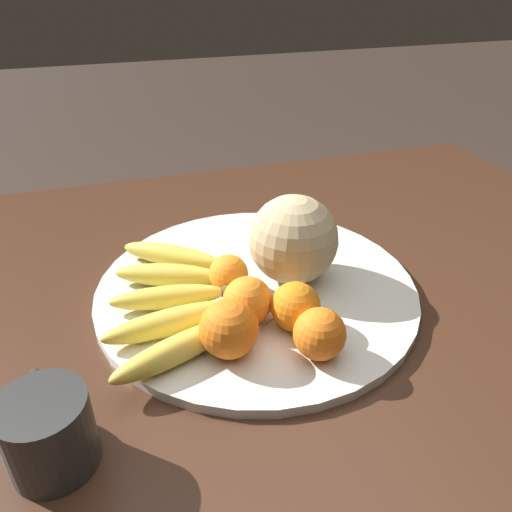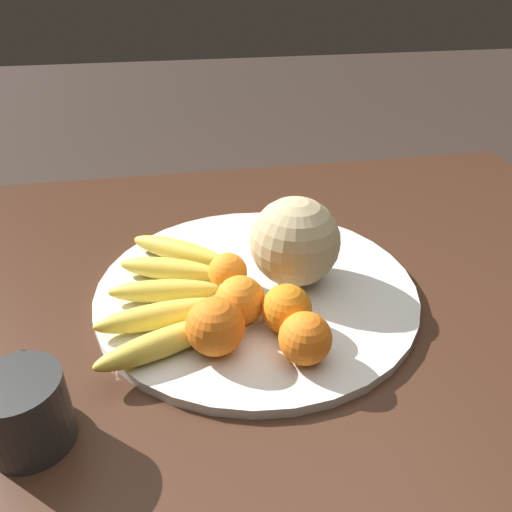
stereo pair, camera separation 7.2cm
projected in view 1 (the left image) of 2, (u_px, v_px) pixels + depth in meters
name	position (u px, v px, depth m)	size (l,w,h in m)	color
kitchen_table	(217.00, 349.00, 0.78)	(1.52, 0.98, 0.77)	#3D2316
fruit_bowl	(256.00, 288.00, 0.75)	(0.47, 0.47, 0.01)	silver
melon	(293.00, 239.00, 0.73)	(0.13, 0.13, 0.13)	tan
banana_bunch	(172.00, 298.00, 0.69)	(0.20, 0.32, 0.04)	#473819
orange_front_left	(320.00, 334.00, 0.60)	(0.06, 0.06, 0.06)	orange
orange_front_right	(295.00, 307.00, 0.65)	(0.07, 0.07, 0.07)	orange
orange_mid_center	(229.00, 329.00, 0.60)	(0.07, 0.07, 0.07)	orange
orange_back_left	(229.00, 274.00, 0.72)	(0.06, 0.06, 0.06)	orange
orange_back_right	(248.00, 301.00, 0.65)	(0.07, 0.07, 0.07)	orange
produce_tag	(271.00, 309.00, 0.69)	(0.10, 0.07, 0.00)	white
ceramic_mug	(48.00, 431.00, 0.49)	(0.09, 0.12, 0.09)	#2D2D2D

